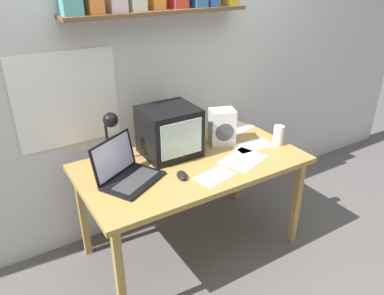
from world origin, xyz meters
The scene contains 13 objects.
ground_plane centered at (0.00, 0.00, 0.00)m, with size 12.00×12.00×0.00m, color #5A5656.
back_wall centered at (0.00, 0.52, 1.31)m, with size 5.60×0.24×2.60m.
corner_desk centered at (0.00, 0.00, 0.65)m, with size 1.47×0.80×0.71m.
crt_monitor centered at (-0.07, 0.17, 0.88)m, with size 0.36×0.33×0.33m.
laptop centered at (-0.46, 0.01, 0.78)m, with size 0.44×0.41×0.25m.
desk_lamp centered at (-0.45, 0.24, 0.93)m, with size 0.15×0.17×0.36m.
juice_glass centered at (0.65, -0.11, 0.78)m, with size 0.07×0.07×0.14m.
space_heater centered at (0.32, 0.12, 0.84)m, with size 0.21×0.18×0.26m.
computer_mouse centered at (-0.16, -0.15, 0.73)m, with size 0.09×0.12×0.03m.
loose_paper_near_laptop centered at (0.30, -0.16, 0.72)m, with size 0.35×0.30×0.00m.
open_notebook centered at (0.49, -0.03, 0.72)m, with size 0.29×0.16×0.00m.
printed_handout centered at (0.01, -0.24, 0.72)m, with size 0.26×0.20×0.00m.
loose_paper_near_monitor centered at (0.59, 0.28, 0.72)m, with size 0.26×0.22×0.00m.
Camera 1 is at (-1.13, -1.83, 1.88)m, focal length 35.00 mm.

